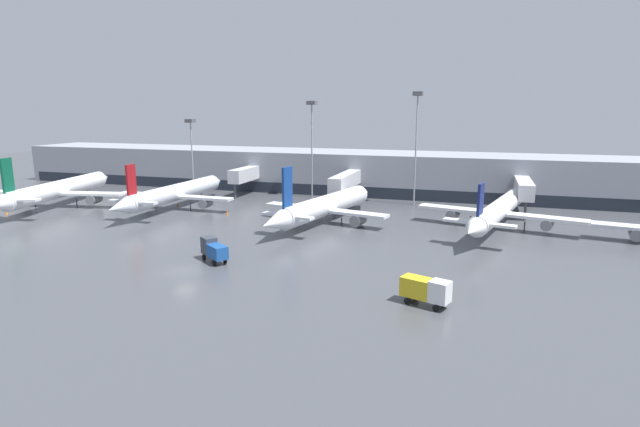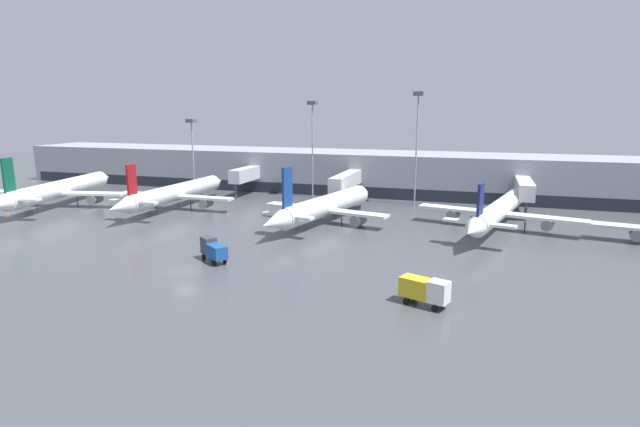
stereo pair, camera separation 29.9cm
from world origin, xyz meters
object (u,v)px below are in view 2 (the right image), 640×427
object	(u,v)px
parked_jet_3	(499,210)
parked_jet_4	(175,193)
apron_light_mast_2	(192,134)
apron_light_mast_3	(312,123)
service_truck_0	(213,249)
apron_light_mast_1	(418,118)
parked_jet_2	(324,206)
service_truck_1	(424,289)
parked_jet_0	(58,190)
traffic_cone_1	(228,213)
traffic_cone_2	(178,205)
traffic_cone_0	(8,212)

from	to	relation	value
parked_jet_3	parked_jet_4	bearing A→B (deg)	105.18
apron_light_mast_2	apron_light_mast_3	distance (m)	27.86
service_truck_0	apron_light_mast_1	size ratio (longest dim) A/B	0.22
parked_jet_2	service_truck_1	distance (m)	36.93
parked_jet_0	apron_light_mast_2	distance (m)	29.63
service_truck_0	apron_light_mast_2	distance (m)	56.29
service_truck_0	traffic_cone_1	world-z (taller)	service_truck_0
parked_jet_2	traffic_cone_2	world-z (taller)	parked_jet_2
parked_jet_3	service_truck_1	world-z (taller)	parked_jet_3
traffic_cone_0	traffic_cone_1	xyz separation A→B (m)	(37.83, 11.60, 0.07)
service_truck_0	apron_light_mast_3	world-z (taller)	apron_light_mast_3
parked_jet_0	traffic_cone_0	distance (m)	9.50
traffic_cone_0	apron_light_mast_1	xyz separation A→B (m)	(68.14, 31.68, 16.40)
traffic_cone_2	apron_light_mast_2	size ratio (longest dim) A/B	0.03
service_truck_0	traffic_cone_2	bearing A→B (deg)	-14.66
parked_jet_3	service_truck_0	distance (m)	44.42
parked_jet_0	traffic_cone_2	world-z (taller)	parked_jet_0
traffic_cone_0	traffic_cone_2	bearing A→B (deg)	32.94
parked_jet_0	traffic_cone_0	world-z (taller)	parked_jet_0
apron_light_mast_1	traffic_cone_0	bearing A→B (deg)	-155.06
traffic_cone_2	traffic_cone_1	bearing A→B (deg)	-18.66
parked_jet_0	traffic_cone_1	world-z (taller)	parked_jet_0
parked_jet_3	parked_jet_4	distance (m)	57.35
apron_light_mast_3	parked_jet_4	bearing A→B (deg)	-134.78
parked_jet_4	service_truck_1	world-z (taller)	parked_jet_4
parked_jet_4	service_truck_0	distance (m)	35.90
service_truck_1	apron_light_mast_2	size ratio (longest dim) A/B	0.31
parked_jet_3	service_truck_1	size ratio (longest dim) A/B	7.22
traffic_cone_0	parked_jet_2	bearing A→B (deg)	11.09
parked_jet_4	apron_light_mast_1	distance (m)	48.00
service_truck_0	traffic_cone_2	xyz separation A→B (m)	(-24.84, 29.81, -1.28)
service_truck_1	apron_light_mast_2	world-z (taller)	apron_light_mast_2
parked_jet_0	apron_light_mast_3	size ratio (longest dim) A/B	1.84
traffic_cone_0	apron_light_mast_3	world-z (taller)	apron_light_mast_3
service_truck_1	traffic_cone_1	size ratio (longest dim) A/B	6.29
parked_jet_3	apron_light_mast_2	world-z (taller)	apron_light_mast_2
service_truck_1	apron_light_mast_3	bearing A→B (deg)	138.81
traffic_cone_1	apron_light_mast_1	size ratio (longest dim) A/B	0.04
traffic_cone_0	traffic_cone_2	world-z (taller)	traffic_cone_0
parked_jet_0	service_truck_0	size ratio (longest dim) A/B	7.84
parked_jet_0	traffic_cone_0	bearing A→B (deg)	147.18
parked_jet_3	traffic_cone_2	bearing A→B (deg)	102.41
parked_jet_0	apron_light_mast_1	distance (m)	70.22
traffic_cone_0	apron_light_mast_2	distance (m)	38.98
traffic_cone_1	apron_light_mast_1	world-z (taller)	apron_light_mast_1
parked_jet_0	service_truck_1	bearing A→B (deg)	-123.14
service_truck_0	service_truck_1	size ratio (longest dim) A/B	0.95
parked_jet_2	apron_light_mast_1	world-z (taller)	apron_light_mast_1
parked_jet_0	parked_jet_4	size ratio (longest dim) A/B	1.07
service_truck_0	traffic_cone_2	distance (m)	38.83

